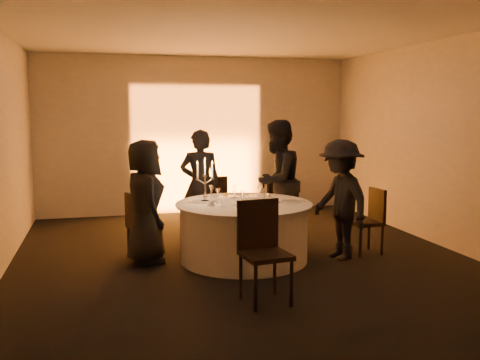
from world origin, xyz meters
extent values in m
plane|color=black|center=(0.00, 0.00, 0.00)|extent=(7.00, 7.00, 0.00)
plane|color=white|center=(0.00, 0.00, 3.00)|extent=(7.00, 7.00, 0.00)
plane|color=#B9B3AC|center=(0.00, 3.50, 1.50)|extent=(7.00, 0.00, 7.00)
plane|color=#B9B3AC|center=(0.00, -3.50, 1.50)|extent=(7.00, 0.00, 7.00)
plane|color=#B9B3AC|center=(3.00, 0.00, 1.50)|extent=(0.00, 7.00, 7.00)
cube|color=black|center=(0.00, 3.20, 0.05)|extent=(0.25, 0.12, 0.10)
cylinder|color=black|center=(0.00, 0.00, 0.01)|extent=(0.60, 0.60, 0.03)
cylinder|color=black|center=(0.00, 0.00, 0.38)|extent=(0.20, 0.20, 0.75)
cylinder|color=white|center=(0.00, 0.00, 0.38)|extent=(1.68, 1.68, 0.75)
cylinder|color=white|center=(0.00, 0.00, 0.76)|extent=(1.80, 1.80, 0.02)
cube|color=black|center=(-1.26, 0.51, 0.42)|extent=(0.50, 0.50, 0.05)
cube|color=black|center=(-1.42, 0.45, 0.66)|extent=(0.18, 0.37, 0.44)
cylinder|color=black|center=(-1.05, 0.42, 0.21)|extent=(0.04, 0.04, 0.41)
cylinder|color=black|center=(-1.17, 0.73, 0.21)|extent=(0.04, 0.04, 0.41)
cylinder|color=black|center=(-1.35, 0.30, 0.21)|extent=(0.04, 0.04, 0.41)
cylinder|color=black|center=(-1.48, 0.60, 0.21)|extent=(0.04, 0.04, 0.41)
cube|color=black|center=(-0.04, 1.83, 0.44)|extent=(0.41, 0.41, 0.05)
cube|color=black|center=(-0.04, 1.64, 0.69)|extent=(0.41, 0.05, 0.46)
cylinder|color=black|center=(0.14, 1.99, 0.22)|extent=(0.04, 0.04, 0.43)
cylinder|color=black|center=(-0.21, 2.00, 0.22)|extent=(0.04, 0.04, 0.43)
cylinder|color=black|center=(0.13, 1.65, 0.22)|extent=(0.04, 0.04, 0.43)
cylinder|color=black|center=(-0.21, 1.66, 0.22)|extent=(0.04, 0.04, 0.43)
cube|color=black|center=(0.76, 1.34, 0.42)|extent=(0.52, 0.52, 0.05)
cube|color=black|center=(0.84, 1.19, 0.65)|extent=(0.35, 0.22, 0.44)
cylinder|color=black|center=(0.82, 1.56, 0.20)|extent=(0.04, 0.04, 0.41)
cylinder|color=black|center=(0.54, 1.40, 0.20)|extent=(0.04, 0.04, 0.41)
cylinder|color=black|center=(0.98, 1.27, 0.20)|extent=(0.04, 0.04, 0.41)
cylinder|color=black|center=(0.70, 1.11, 0.20)|extent=(0.04, 0.04, 0.41)
cube|color=black|center=(1.72, -0.10, 0.43)|extent=(0.42, 0.42, 0.05)
cube|color=black|center=(1.90, -0.09, 0.68)|extent=(0.06, 0.40, 0.45)
cylinder|color=black|center=(1.54, 0.06, 0.21)|extent=(0.04, 0.04, 0.42)
cylinder|color=black|center=(1.56, -0.28, 0.21)|extent=(0.04, 0.04, 0.42)
cylinder|color=black|center=(1.88, 0.08, 0.21)|extent=(0.04, 0.04, 0.42)
cylinder|color=black|center=(1.90, -0.26, 0.21)|extent=(0.04, 0.04, 0.42)
cube|color=black|center=(-0.20, -1.60, 0.51)|extent=(0.51, 0.51, 0.05)
cube|color=black|center=(-0.22, -1.39, 0.79)|extent=(0.46, 0.10, 0.53)
cylinder|color=black|center=(-0.37, -1.82, 0.25)|extent=(0.04, 0.04, 0.49)
cylinder|color=black|center=(0.03, -1.77, 0.25)|extent=(0.04, 0.04, 0.49)
cylinder|color=black|center=(-0.42, -1.43, 0.25)|extent=(0.04, 0.04, 0.49)
cylinder|color=black|center=(-0.02, -1.38, 0.25)|extent=(0.04, 0.04, 0.49)
imported|color=black|center=(-1.27, 0.23, 0.81)|extent=(0.64, 0.87, 1.61)
imported|color=black|center=(-0.35, 1.24, 0.85)|extent=(0.71, 0.56, 1.70)
imported|color=black|center=(0.75, 0.86, 0.92)|extent=(1.13, 1.11, 1.84)
imported|color=black|center=(1.27, -0.24, 0.80)|extent=(0.78, 1.13, 1.60)
cylinder|color=white|center=(-0.52, 0.20, 0.78)|extent=(0.29, 0.29, 0.01)
cube|color=silver|center=(-0.69, 0.20, 0.78)|extent=(0.01, 0.17, 0.01)
cube|color=silver|center=(-0.35, 0.20, 0.78)|extent=(0.02, 0.17, 0.01)
cylinder|color=white|center=(-0.12, 0.54, 0.78)|extent=(0.28, 0.28, 0.01)
cube|color=silver|center=(-0.29, 0.54, 0.78)|extent=(0.02, 0.17, 0.01)
cube|color=silver|center=(0.05, 0.54, 0.78)|extent=(0.01, 0.17, 0.01)
sphere|color=yellow|center=(-0.12, 0.54, 0.82)|extent=(0.07, 0.07, 0.07)
cylinder|color=white|center=(0.32, 0.45, 0.78)|extent=(0.28, 0.28, 0.01)
cube|color=silver|center=(0.15, 0.45, 0.78)|extent=(0.02, 0.17, 0.01)
cube|color=silver|center=(0.49, 0.45, 0.78)|extent=(0.02, 0.17, 0.01)
cylinder|color=white|center=(0.63, -0.09, 0.78)|extent=(0.27, 0.27, 0.01)
cube|color=silver|center=(0.46, -0.09, 0.78)|extent=(0.02, 0.17, 0.01)
cube|color=silver|center=(0.80, -0.09, 0.78)|extent=(0.01, 0.17, 0.01)
cylinder|color=white|center=(0.00, -0.62, 0.78)|extent=(0.25, 0.25, 0.01)
cube|color=silver|center=(-0.17, -0.62, 0.78)|extent=(0.02, 0.17, 0.01)
cube|color=silver|center=(0.17, -0.62, 0.78)|extent=(0.02, 0.17, 0.01)
sphere|color=yellow|center=(0.00, -0.62, 0.82)|extent=(0.07, 0.07, 0.07)
cylinder|color=white|center=(-0.46, -0.09, 0.77)|extent=(0.11, 0.11, 0.01)
cylinder|color=white|center=(-0.46, -0.09, 0.81)|extent=(0.07, 0.07, 0.06)
cylinder|color=silver|center=(-0.48, 0.21, 0.78)|extent=(0.12, 0.12, 0.02)
sphere|color=silver|center=(-0.48, 0.21, 0.83)|extent=(0.06, 0.06, 0.06)
cylinder|color=silver|center=(-0.48, 0.21, 0.95)|extent=(0.02, 0.02, 0.31)
cylinder|color=silver|center=(-0.48, 0.21, 1.12)|extent=(0.05, 0.05, 0.03)
cylinder|color=white|center=(-0.48, 0.21, 1.23)|extent=(0.02, 0.02, 0.20)
cone|color=orange|center=(-0.48, 0.21, 1.35)|extent=(0.02, 0.02, 0.03)
cylinder|color=silver|center=(-0.53, 0.21, 1.05)|extent=(0.11, 0.02, 0.08)
cylinder|color=silver|center=(-0.58, 0.21, 1.08)|extent=(0.05, 0.05, 0.03)
cylinder|color=white|center=(-0.58, 0.21, 1.18)|extent=(0.02, 0.02, 0.20)
cone|color=orange|center=(-0.58, 0.21, 1.30)|extent=(0.02, 0.02, 0.03)
cylinder|color=silver|center=(-0.43, 0.21, 1.05)|extent=(0.11, 0.02, 0.08)
cylinder|color=silver|center=(-0.38, 0.21, 1.08)|extent=(0.05, 0.05, 0.03)
cylinder|color=white|center=(-0.38, 0.21, 1.18)|extent=(0.02, 0.02, 0.20)
cone|color=orange|center=(-0.38, 0.21, 1.30)|extent=(0.02, 0.02, 0.03)
cylinder|color=white|center=(-0.03, 0.38, 0.77)|extent=(0.06, 0.06, 0.01)
cylinder|color=white|center=(-0.03, 0.38, 0.83)|extent=(0.01, 0.01, 0.10)
cone|color=white|center=(-0.03, 0.38, 0.92)|extent=(0.07, 0.07, 0.09)
cylinder|color=white|center=(0.27, 0.18, 0.77)|extent=(0.06, 0.06, 0.01)
cylinder|color=white|center=(0.27, 0.18, 0.83)|extent=(0.01, 0.01, 0.10)
cone|color=white|center=(0.27, 0.18, 0.92)|extent=(0.07, 0.07, 0.09)
cylinder|color=white|center=(-0.37, 0.32, 0.77)|extent=(0.06, 0.06, 0.01)
cylinder|color=white|center=(-0.37, 0.32, 0.83)|extent=(0.01, 0.01, 0.10)
cone|color=white|center=(-0.37, 0.32, 0.92)|extent=(0.07, 0.07, 0.09)
cylinder|color=white|center=(-0.16, -0.13, 0.77)|extent=(0.06, 0.06, 0.01)
cylinder|color=white|center=(-0.16, -0.13, 0.83)|extent=(0.01, 0.01, 0.10)
cone|color=white|center=(-0.16, -0.13, 0.92)|extent=(0.07, 0.07, 0.09)
cylinder|color=white|center=(-0.06, -0.16, 0.77)|extent=(0.06, 0.06, 0.01)
cylinder|color=white|center=(-0.06, -0.16, 0.83)|extent=(0.01, 0.01, 0.10)
cone|color=white|center=(-0.06, -0.16, 0.92)|extent=(0.07, 0.07, 0.09)
cylinder|color=white|center=(-0.33, 0.06, 0.77)|extent=(0.06, 0.06, 0.01)
cylinder|color=white|center=(-0.33, 0.06, 0.83)|extent=(0.01, 0.01, 0.10)
cone|color=white|center=(-0.33, 0.06, 0.92)|extent=(0.07, 0.07, 0.09)
cylinder|color=white|center=(-0.35, 0.43, 0.77)|extent=(0.06, 0.06, 0.01)
cylinder|color=white|center=(-0.35, 0.43, 0.83)|extent=(0.01, 0.01, 0.10)
cone|color=white|center=(-0.35, 0.43, 0.92)|extent=(0.07, 0.07, 0.09)
cylinder|color=white|center=(0.34, 0.09, 0.82)|extent=(0.07, 0.07, 0.09)
cylinder|color=white|center=(-0.32, -0.19, 0.82)|extent=(0.07, 0.07, 0.09)
cylinder|color=white|center=(-0.02, -0.07, 0.82)|extent=(0.07, 0.07, 0.09)
cylinder|color=white|center=(-0.16, -0.32, 0.82)|extent=(0.07, 0.07, 0.09)
camera|label=1|loc=(-1.80, -6.69, 1.99)|focal=40.00mm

